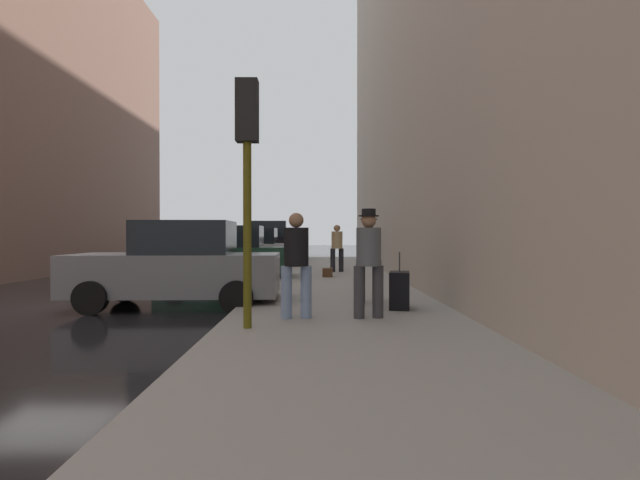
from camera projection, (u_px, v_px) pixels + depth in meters
The scene contains 15 objects.
ground_plane at pixel (51, 307), 10.33m from camera, with size 120.00×120.00×0.00m, color black.
sidewalk at pixel (340, 303), 10.38m from camera, with size 4.00×40.00×0.15m, color gray.
parked_gray_coupe at pixel (178, 266), 10.31m from camera, with size 4.25×2.15×1.79m.
parked_dark_green_sedan at pixel (227, 255), 16.02m from camera, with size 4.23×2.11×1.79m.
parked_silver_sedan at pixel (251, 250), 21.75m from camera, with size 4.23×2.11×1.79m.
parked_black_suv at pixel (265, 243), 27.62m from camera, with size 4.67×2.20×2.25m.
parked_red_hatchback at pixel (275, 244), 34.28m from camera, with size 4.22×2.09×1.79m.
fire_hydrant at pixel (284, 265), 16.43m from camera, with size 0.42×0.22×0.70m.
traffic_light at pixel (247, 148), 7.22m from camera, with size 0.32×0.32×3.60m.
pedestrian_with_fedora at pixel (369, 253), 9.88m from camera, with size 0.51×0.42×1.78m.
pedestrian_with_beanie at pixel (369, 257), 8.09m from camera, with size 0.53×0.47×1.78m.
pedestrian_in_jeans at pixel (296, 259), 8.07m from camera, with size 0.52×0.45×1.71m.
pedestrian_in_tan_coat at pixel (337, 246), 18.13m from camera, with size 0.53×0.49×1.71m.
rolling_suitcase at pixel (399, 290), 9.10m from camera, with size 0.45×0.62×1.04m.
duffel_bag at pixel (327, 272), 16.01m from camera, with size 0.32×0.44×0.28m.
Camera 1 is at (5.50, -10.36, 1.51)m, focal length 28.00 mm.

